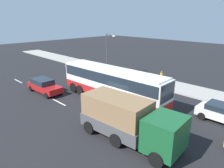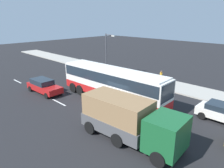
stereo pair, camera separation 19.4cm
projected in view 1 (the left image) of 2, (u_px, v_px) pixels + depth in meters
name	position (u px, v px, depth m)	size (l,w,h in m)	color
ground_plane	(118.00, 109.00, 19.49)	(120.00, 120.00, 0.00)	black
sidewalk_curb	(170.00, 85.00, 25.91)	(80.00, 4.00, 0.15)	#A8A399
lane_centreline	(79.00, 113.00, 18.63)	(31.81, 0.16, 0.01)	white
coach_bus	(112.00, 81.00, 20.80)	(12.40, 3.00, 3.37)	red
cargo_truck	(128.00, 119.00, 14.08)	(7.51, 3.14, 2.94)	#19592D
car_red_compact	(44.00, 86.00, 23.48)	(4.83, 2.12, 1.54)	#B21919
pedestrian_near_curb	(161.00, 76.00, 25.93)	(0.32, 0.32, 1.71)	#38334C
street_lamp	(108.00, 51.00, 30.01)	(1.79, 0.24, 5.87)	#47474C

